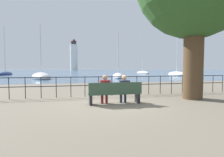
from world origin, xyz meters
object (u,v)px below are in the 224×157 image
sailboat_0 (41,77)px  sailboat_3 (177,74)px  seated_person_left (105,88)px  sailboat_5 (143,72)px  harbor_lighthouse (74,56)px  seated_person_right (124,88)px  park_bench (115,93)px  sailboat_4 (118,76)px  sailboat_2 (5,74)px

sailboat_0 → sailboat_3: sailboat_3 is taller
seated_person_left → sailboat_5: (18.62, 40.32, -0.36)m
harbor_lighthouse → seated_person_right: bearing=-89.7°
park_bench → harbor_lighthouse: bearing=90.1°
sailboat_0 → sailboat_4: bearing=-11.2°
sailboat_4 → sailboat_5: 23.97m
seated_person_left → sailboat_0: (-5.52, 18.95, -0.37)m
seated_person_left → sailboat_0: 19.74m
sailboat_4 → harbor_lighthouse: harbor_lighthouse is taller
seated_person_left → sailboat_2: (-15.61, 35.56, -0.36)m
park_bench → sailboat_2: 39.08m
sailboat_3 → park_bench: bearing=-124.8°
sailboat_3 → sailboat_4: bearing=-159.6°
sailboat_4 → harbor_lighthouse: 114.18m
sailboat_3 → sailboat_0: bearing=-165.1°
sailboat_2 → seated_person_right: bearing=-61.5°
sailboat_5 → harbor_lighthouse: size_ratio=0.50×
sailboat_2 → sailboat_5: bearing=11.6°
seated_person_right → harbor_lighthouse: harbor_lighthouse is taller
seated_person_right → sailboat_2: 39.18m
seated_person_right → sailboat_5: 44.08m
sailboat_2 → sailboat_3: (34.80, -11.33, 0.00)m
sailboat_2 → sailboat_5: sailboat_5 is taller
sailboat_3 → harbor_lighthouse: size_ratio=0.43×
seated_person_right → sailboat_5: sailboat_5 is taller
seated_person_left → seated_person_right: bearing=-0.0°
sailboat_4 → sailboat_5: size_ratio=0.70×
sailboat_0 → sailboat_3: size_ratio=0.76×
harbor_lighthouse → sailboat_4: bearing=-87.1°
seated_person_right → harbor_lighthouse: size_ratio=0.05×
sailboat_0 → sailboat_2: bearing=104.7°
sailboat_2 → sailboat_3: 36.60m
harbor_lighthouse → park_bench: bearing=-89.9°
seated_person_right → sailboat_3: size_ratio=0.11×
sailboat_2 → sailboat_3: bearing=-14.3°
sailboat_2 → harbor_lighthouse: harbor_lighthouse is taller
sailboat_2 → sailboat_3: size_ratio=1.04×
sailboat_5 → sailboat_3: bearing=-89.6°
seated_person_right → sailboat_4: sailboat_4 is taller
sailboat_3 → sailboat_2: bearing=164.8°
seated_person_right → sailboat_3: sailboat_3 is taller
sailboat_2 → sailboat_4: size_ratio=1.28×
seated_person_right → sailboat_0: sailboat_0 is taller
park_bench → seated_person_left: 0.47m
seated_person_left → seated_person_right: 0.82m
sailboat_4 → sailboat_0: bearing=-161.2°
seated_person_left → seated_person_right: size_ratio=1.00×
sailboat_5 → sailboat_4: bearing=-123.7°
sailboat_4 → sailboat_2: bearing=157.6°
sailboat_2 → sailboat_4: sailboat_2 is taller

